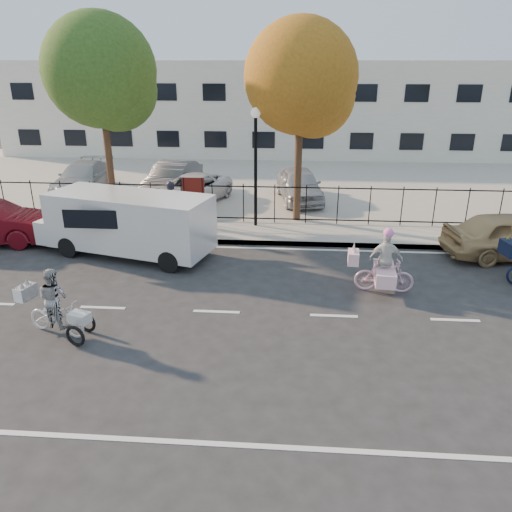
# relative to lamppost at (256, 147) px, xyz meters

# --- Properties ---
(ground) EXTENTS (120.00, 120.00, 0.00)m
(ground) POSITION_rel_lamppost_xyz_m (-0.50, -6.80, -3.11)
(ground) COLOR #333334
(road_markings) EXTENTS (60.00, 9.52, 0.01)m
(road_markings) POSITION_rel_lamppost_xyz_m (-0.50, -6.80, -3.11)
(road_markings) COLOR silver
(road_markings) RESTS_ON ground
(curb) EXTENTS (60.00, 0.10, 0.15)m
(curb) POSITION_rel_lamppost_xyz_m (-0.50, -1.75, -3.04)
(curb) COLOR #A8A399
(curb) RESTS_ON ground
(sidewalk) EXTENTS (60.00, 2.20, 0.15)m
(sidewalk) POSITION_rel_lamppost_xyz_m (-0.50, -0.70, -3.04)
(sidewalk) COLOR #A8A399
(sidewalk) RESTS_ON ground
(parking_lot) EXTENTS (60.00, 15.60, 0.15)m
(parking_lot) POSITION_rel_lamppost_xyz_m (-0.50, 8.20, -3.04)
(parking_lot) COLOR #A8A399
(parking_lot) RESTS_ON ground
(iron_fence) EXTENTS (58.00, 0.06, 1.50)m
(iron_fence) POSITION_rel_lamppost_xyz_m (-0.50, 0.40, -2.21)
(iron_fence) COLOR black
(iron_fence) RESTS_ON sidewalk
(building) EXTENTS (34.00, 10.00, 6.00)m
(building) POSITION_rel_lamppost_xyz_m (-0.50, 18.20, -0.11)
(building) COLOR silver
(building) RESTS_ON ground
(lamppost) EXTENTS (0.36, 0.36, 4.33)m
(lamppost) POSITION_rel_lamppost_xyz_m (0.00, 0.00, 0.00)
(lamppost) COLOR black
(lamppost) RESTS_ON sidewalk
(street_sign) EXTENTS (0.85, 0.06, 1.80)m
(street_sign) POSITION_rel_lamppost_xyz_m (-2.35, 0.00, -1.70)
(street_sign) COLOR black
(street_sign) RESTS_ON sidewalk
(zebra_trike) EXTENTS (1.92, 1.18, 1.65)m
(zebra_trike) POSITION_rel_lamppost_xyz_m (-4.07, -8.13, -2.48)
(zebra_trike) COLOR white
(zebra_trike) RESTS_ON ground
(unicorn_bike) EXTENTS (1.86, 1.30, 1.87)m
(unicorn_bike) POSITION_rel_lamppost_xyz_m (3.93, -5.25, -2.42)
(unicorn_bike) COLOR #E6AFC5
(unicorn_bike) RESTS_ON ground
(white_van) EXTENTS (6.17, 3.28, 2.05)m
(white_van) POSITION_rel_lamppost_xyz_m (-3.96, -3.00, -1.98)
(white_van) COLOR white
(white_van) RESTS_ON ground
(pedestrian) EXTENTS (0.76, 0.60, 1.82)m
(pedestrian) POSITION_rel_lamppost_xyz_m (-3.07, -0.69, -2.05)
(pedestrian) COLOR black
(pedestrian) RESTS_ON sidewalk
(lot_car_a) EXTENTS (2.08, 4.76, 1.36)m
(lot_car_a) POSITION_rel_lamppost_xyz_m (-8.53, 4.50, -2.28)
(lot_car_a) COLOR #A5A9AD
(lot_car_a) RESTS_ON parking_lot
(lot_car_b) EXTENTS (3.42, 4.90, 1.24)m
(lot_car_b) POSITION_rel_lamppost_xyz_m (-3.01, 2.84, -2.34)
(lot_car_b) COLOR silver
(lot_car_b) RESTS_ON parking_lot
(lot_car_c) EXTENTS (2.15, 4.64, 1.47)m
(lot_car_c) POSITION_rel_lamppost_xyz_m (-4.18, 4.32, -2.23)
(lot_car_c) COLOR #4C4F54
(lot_car_c) RESTS_ON parking_lot
(lot_car_d) EXTENTS (2.36, 4.42, 1.43)m
(lot_car_d) POSITION_rel_lamppost_xyz_m (1.67, 3.74, -2.25)
(lot_car_d) COLOR #A6A8AE
(lot_car_d) RESTS_ON parking_lot
(tree_west) EXTENTS (4.24, 4.24, 7.78)m
(tree_west) POSITION_rel_lamppost_xyz_m (-5.82, 1.38, 2.33)
(tree_west) COLOR #442D1D
(tree_west) RESTS_ON ground
(tree_mid) EXTENTS (4.11, 4.11, 7.53)m
(tree_mid) POSITION_rel_lamppost_xyz_m (1.70, 0.92, 2.16)
(tree_mid) COLOR #442D1D
(tree_mid) RESTS_ON ground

